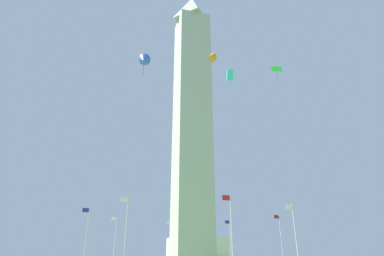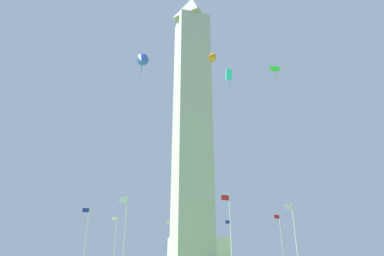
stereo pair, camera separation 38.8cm
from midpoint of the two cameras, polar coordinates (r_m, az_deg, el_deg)
name	(u,v)px [view 2 (the right image)]	position (r m, az deg, el deg)	size (l,w,h in m)	color
obelisk_monument	(192,110)	(60.70, 0.18, 3.31)	(6.33, 6.33, 57.55)	#B7B2A8
flagpole_n	(86,236)	(52.73, -18.80, -18.38)	(1.12, 0.14, 9.46)	silver
flagpole_ne	(125,232)	(40.88, -12.04, -18.22)	(1.12, 0.14, 9.46)	silver
flagpole_e	(230,231)	(38.85, 7.40, -18.32)	(1.12, 0.14, 9.46)	silver
flagpole_se	(295,235)	(48.89, 18.71, -18.17)	(1.12, 0.14, 9.46)	silver
flagpole_s	(281,239)	(61.63, 16.36, -19.05)	(1.12, 0.14, 9.46)	silver
flagpole_sw	(231,241)	(70.05, 7.32, -20.00)	(1.12, 0.14, 9.46)	silver
flagpole_w	(170,241)	(71.19, -3.83, -20.16)	(1.12, 0.14, 9.46)	silver
flagpole_nw	(115,240)	(64.71, -13.85, -19.40)	(1.12, 0.14, 9.46)	silver
kite_blue_delta	(142,60)	(32.14, -8.88, 12.28)	(1.58, 1.86, 2.49)	blue
kite_cyan_box	(229,75)	(42.95, 7.09, 9.72)	(1.08, 1.48, 3.01)	#33C6D1
kite_green_diamond	(275,69)	(33.05, 15.38, 10.43)	(1.42, 1.42, 1.59)	green
kite_orange_delta	(210,57)	(53.02, 3.57, 12.93)	(2.37, 2.26, 3.12)	orange
distant_building	(198,250)	(109.39, 1.29, -21.60)	(18.64, 10.41, 7.63)	beige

